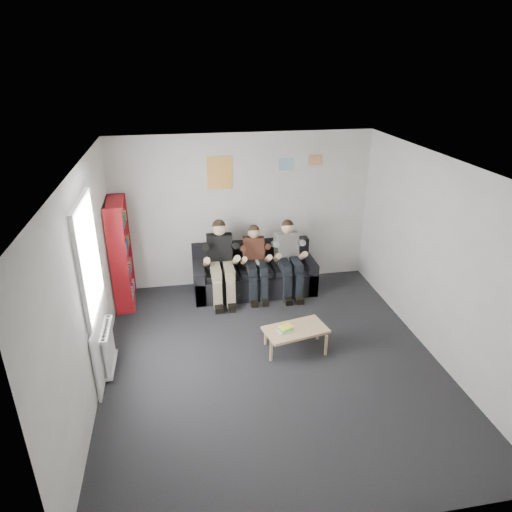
{
  "coord_description": "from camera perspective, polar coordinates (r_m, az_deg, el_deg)",
  "views": [
    {
      "loc": [
        -1.12,
        -5.04,
        3.87
      ],
      "look_at": [
        0.01,
        1.3,
        1.01
      ],
      "focal_mm": 32.0,
      "sensor_mm": 36.0,
      "label": 1
    }
  ],
  "objects": [
    {
      "name": "room_shell",
      "position": [
        5.74,
        2.19,
        -2.1
      ],
      "size": [
        5.0,
        5.0,
        5.0
      ],
      "color": "black",
      "rests_on": "ground"
    },
    {
      "name": "sofa",
      "position": [
        8.08,
        -0.3,
        -2.34
      ],
      "size": [
        2.11,
        0.86,
        0.81
      ],
      "color": "black",
      "rests_on": "ground"
    },
    {
      "name": "bookshelf",
      "position": [
        7.72,
        -16.49,
        0.27
      ],
      "size": [
        0.27,
        0.81,
        1.8
      ],
      "rotation": [
        0.0,
        0.0,
        0.07
      ],
      "color": "maroon",
      "rests_on": "ground"
    },
    {
      "name": "coffee_table",
      "position": [
        6.51,
        4.97,
        -9.35
      ],
      "size": [
        0.87,
        0.48,
        0.35
      ],
      "rotation": [
        0.0,
        0.0,
        0.21
      ],
      "color": "tan",
      "rests_on": "ground"
    },
    {
      "name": "game_cases",
      "position": [
        6.43,
        3.68,
        -9.1
      ],
      "size": [
        0.22,
        0.19,
        0.04
      ],
      "rotation": [
        0.0,
        0.0,
        0.24
      ],
      "color": "silver",
      "rests_on": "coffee_table"
    },
    {
      "name": "person_left",
      "position": [
        7.67,
        -4.37,
        -0.81
      ],
      "size": [
        0.43,
        0.92,
        1.36
      ],
      "rotation": [
        0.0,
        0.0,
        -0.05
      ],
      "color": "black",
      "rests_on": "sofa"
    },
    {
      "name": "person_middle",
      "position": [
        7.77,
        -0.06,
        -0.8
      ],
      "size": [
        0.37,
        0.79,
        1.23
      ],
      "rotation": [
        0.0,
        0.0,
        -0.11
      ],
      "color": "#452417",
      "rests_on": "sofa"
    },
    {
      "name": "person_right",
      "position": [
        7.87,
        4.16,
        -0.35
      ],
      "size": [
        0.4,
        0.85,
        1.29
      ],
      "rotation": [
        0.0,
        0.0,
        0.13
      ],
      "color": "white",
      "rests_on": "sofa"
    },
    {
      "name": "radiator",
      "position": [
        6.39,
        -17.92,
        -10.8
      ],
      "size": [
        0.1,
        0.64,
        0.6
      ],
      "color": "white",
      "rests_on": "ground"
    },
    {
      "name": "window",
      "position": [
        6.06,
        -19.42,
        -5.52
      ],
      "size": [
        0.05,
        1.3,
        2.36
      ],
      "color": "white",
      "rests_on": "room_shell"
    },
    {
      "name": "poster_large",
      "position": [
        7.78,
        -4.58,
        10.34
      ],
      "size": [
        0.42,
        0.01,
        0.55
      ],
      "primitive_type": "cube",
      "color": "gold",
      "rests_on": "room_shell"
    },
    {
      "name": "poster_blue",
      "position": [
        7.94,
        3.84,
        11.39
      ],
      "size": [
        0.25,
        0.01,
        0.2
      ],
      "primitive_type": "cube",
      "color": "#398AC3",
      "rests_on": "room_shell"
    },
    {
      "name": "poster_pink",
      "position": [
        8.06,
        7.38,
        11.8
      ],
      "size": [
        0.22,
        0.01,
        0.18
      ],
      "primitive_type": "cube",
      "color": "#B43868",
      "rests_on": "room_shell"
    },
    {
      "name": "poster_sign",
      "position": [
        7.7,
        -9.17,
        11.5
      ],
      "size": [
        0.2,
        0.01,
        0.14
      ],
      "primitive_type": "cube",
      "color": "silver",
      "rests_on": "room_shell"
    }
  ]
}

